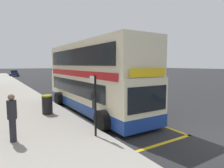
{
  "coord_description": "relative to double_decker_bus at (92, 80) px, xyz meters",
  "views": [
    {
      "loc": [
        -7.97,
        -3.79,
        3.05
      ],
      "look_at": [
        -1.47,
        6.57,
        1.81
      ],
      "focal_mm": 30.65,
      "sensor_mm": 36.0,
      "label": 1
    }
  ],
  "objects": [
    {
      "name": "bus_bay_markings",
      "position": [
        0.04,
        0.27,
        -2.06
      ],
      "size": [
        3.17,
        13.15,
        0.01
      ],
      "color": "gold",
      "rests_on": "ground"
    },
    {
      "name": "litter_bin",
      "position": [
        -2.86,
        0.23,
        -1.36
      ],
      "size": [
        0.62,
        0.62,
        1.12
      ],
      "color": "black",
      "rests_on": "pavement_near"
    },
    {
      "name": "bus_stop_sign",
      "position": [
        -2.05,
        -4.36,
        -0.4
      ],
      "size": [
        0.09,
        0.51,
        2.55
      ],
      "color": "black",
      "rests_on": "pavement_near"
    },
    {
      "name": "pedestrian_waiting_near_sign",
      "position": [
        -4.97,
        -3.3,
        -0.92
      ],
      "size": [
        0.34,
        0.34,
        1.83
      ],
      "color": "#26262D",
      "rests_on": "pavement_near"
    },
    {
      "name": "ground_plane",
      "position": [
        2.46,
        24.57,
        -2.06
      ],
      "size": [
        260.0,
        260.0,
        0.0
      ],
      "primitive_type": "plane",
      "color": "#28282B"
    },
    {
      "name": "pavement_near",
      "position": [
        -4.54,
        24.57,
        -1.99
      ],
      "size": [
        6.0,
        76.0,
        0.14
      ],
      "primitive_type": "cube",
      "color": "#A39E93",
      "rests_on": "ground"
    },
    {
      "name": "parked_car_navy_far",
      "position": [
        -0.74,
        44.44,
        -1.26
      ],
      "size": [
        2.09,
        4.2,
        1.62
      ],
      "rotation": [
        0.0,
        0.0,
        -0.02
      ],
      "color": "navy",
      "rests_on": "ground"
    },
    {
      "name": "double_decker_bus",
      "position": [
        0.0,
        0.0,
        0.0
      ],
      "size": [
        3.17,
        10.61,
        4.4
      ],
      "color": "beige",
      "rests_on": "ground"
    },
    {
      "name": "parked_car_navy_distant",
      "position": [
        7.16,
        18.77,
        -1.26
      ],
      "size": [
        2.09,
        4.2,
        1.62
      ],
      "rotation": [
        0.0,
        0.0,
        0.02
      ],
      "color": "navy",
      "rests_on": "ground"
    }
  ]
}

